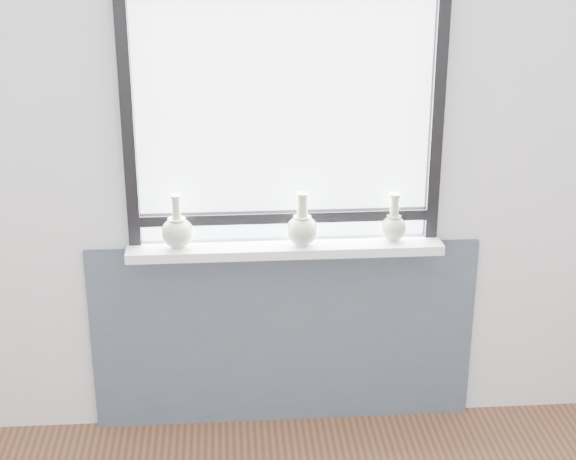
{
  "coord_description": "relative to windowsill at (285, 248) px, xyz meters",
  "views": [
    {
      "loc": [
        -0.24,
        -1.71,
        2.27
      ],
      "look_at": [
        0.0,
        1.55,
        1.02
      ],
      "focal_mm": 55.0,
      "sensor_mm": 36.0,
      "label": 1
    }
  ],
  "objects": [
    {
      "name": "apron_panel",
      "position": [
        0.0,
        0.07,
        -0.45
      ],
      "size": [
        1.7,
        0.03,
        0.86
      ],
      "primitive_type": "cube",
      "color": "#444D5F",
      "rests_on": "ground"
    },
    {
      "name": "vase_a",
      "position": [
        -0.45,
        -0.01,
        0.09
      ],
      "size": [
        0.14,
        0.14,
        0.23
      ],
      "rotation": [
        0.0,
        0.0,
        -0.03
      ],
      "color": "#A9BB97",
      "rests_on": "windowsill"
    },
    {
      "name": "vase_c",
      "position": [
        0.46,
        0.01,
        0.09
      ],
      "size": [
        0.11,
        0.11,
        0.2
      ],
      "rotation": [
        0.0,
        0.0,
        -0.19
      ],
      "color": "#A9BB97",
      "rests_on": "windowsill"
    },
    {
      "name": "windowsill",
      "position": [
        0.0,
        0.0,
        0.0
      ],
      "size": [
        1.32,
        0.18,
        0.04
      ],
      "primitive_type": "cube",
      "color": "silver",
      "rests_on": "apron_panel"
    },
    {
      "name": "window",
      "position": [
        0.0,
        0.06,
        0.56
      ],
      "size": [
        1.3,
        0.06,
        1.05
      ],
      "color": "black",
      "rests_on": "windowsill"
    },
    {
      "name": "back_wall",
      "position": [
        0.0,
        0.1,
        0.42
      ],
      "size": [
        3.6,
        0.02,
        2.6
      ],
      "primitive_type": "cube",
      "color": "silver",
      "rests_on": "ground"
    },
    {
      "name": "vase_b",
      "position": [
        0.07,
        -0.02,
        0.09
      ],
      "size": [
        0.14,
        0.14,
        0.22
      ],
      "rotation": [
        0.0,
        0.0,
        0.27
      ],
      "color": "#A9BB97",
      "rests_on": "windowsill"
    }
  ]
}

